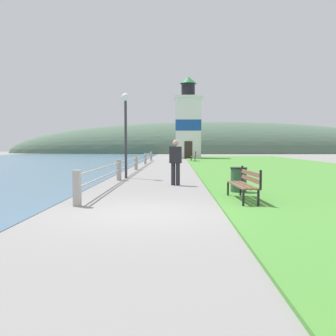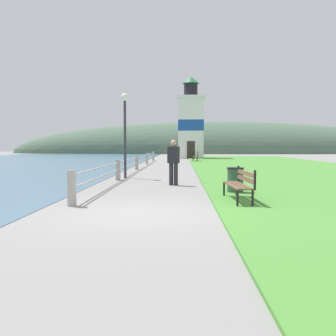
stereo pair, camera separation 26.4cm
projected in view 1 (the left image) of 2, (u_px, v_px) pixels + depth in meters
The scene contains 10 objects.
ground_plane at pixel (142, 214), 8.46m from camera, with size 160.00×160.00×0.00m, color gray.
grass_verge at pixel (281, 168), 25.23m from camera, with size 12.00×50.95×0.06m.
seawall_railing at pixel (136, 161), 23.37m from camera, with size 0.18×28.05×0.92m.
park_bench_near at pixel (245, 182), 10.07m from camera, with size 0.58×2.00×0.94m.
park_bench_midway at pixel (194, 156), 35.19m from camera, with size 0.58×1.67×0.94m.
lighthouse at pixel (188, 123), 43.66m from camera, with size 3.32×3.32×9.50m.
person_strolling at pixel (176, 161), 14.36m from camera, with size 0.48×0.36×1.75m.
trash_bin at pixel (239, 180), 11.89m from camera, with size 0.54×0.54×0.84m.
lamp_post at pixel (126, 120), 17.41m from camera, with size 0.36×0.36×3.96m.
distant_hillside at pixel (214, 153), 72.11m from camera, with size 80.00×16.00×12.00m.
Camera 1 is at (0.76, -8.36, 1.55)m, focal length 40.00 mm.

